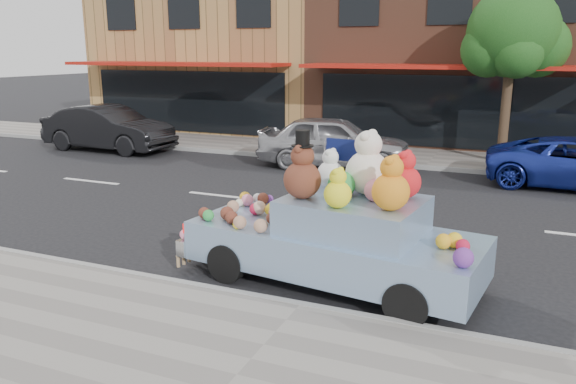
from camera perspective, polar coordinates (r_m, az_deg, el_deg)
The scene contains 11 objects.
ground at distance 12.19m, azimuth 9.95°, elevation -2.23°, with size 120.00×120.00×0.00m, color black.
near_sidewalk at distance 6.47m, azimuth -3.78°, elevation -17.00°, with size 60.00×3.00×0.12m, color gray.
far_sidewalk at distance 18.41m, azimuth 14.55°, elevation 3.29°, with size 60.00×3.00×0.12m, color gray.
near_kerb at distance 7.67m, azimuth 1.32°, elevation -11.62°, with size 60.00×0.12×0.13m, color gray.
far_kerb at distance 16.95m, azimuth 13.79°, elevation 2.44°, with size 60.00×0.12×0.13m, color gray.
storefront_left at distance 26.54m, azimuth -5.57°, elevation 14.67°, with size 10.00×9.80×7.30m.
storefront_mid at distance 23.54m, azimuth 17.16°, elevation 14.19°, with size 10.00×9.80×7.30m.
street_tree at distance 17.99m, azimuth 21.90°, elevation 14.15°, with size 3.00×2.70×5.22m.
car_silver at distance 16.82m, azimuth 4.68°, elevation 5.15°, with size 1.82×4.51×1.54m, color #A3A4A8.
car_dark at distance 20.53m, azimuth -17.80°, elevation 6.19°, with size 1.65×4.72×1.56m, color black.
art_car at distance 8.31m, azimuth 4.98°, elevation -3.97°, with size 4.67×2.31×2.33m.
Camera 1 is at (2.51, -11.43, 3.41)m, focal length 35.00 mm.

